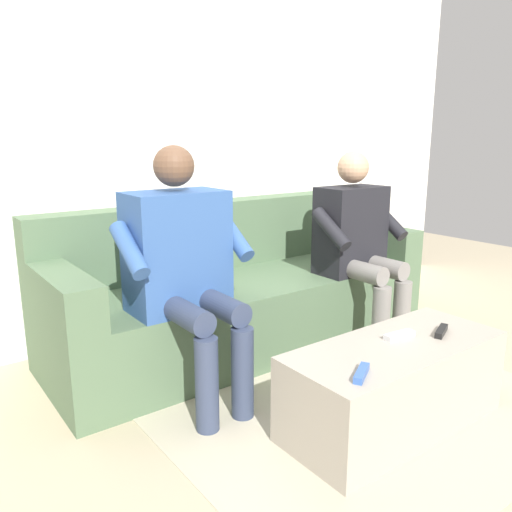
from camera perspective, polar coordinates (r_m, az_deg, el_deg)
ground_plane at (r=2.59m, az=7.95°, el=-14.54°), size 8.00×8.00×0.00m
back_wall at (r=3.31m, az=-7.24°, el=14.04°), size 4.96×0.06×2.51m
couch at (r=3.01m, az=-1.80°, el=-4.37°), size 2.26×0.79×0.83m
coffee_table at (r=2.28m, az=15.32°, el=-13.82°), size 1.00×0.42×0.37m
person_left_seated at (r=3.01m, az=11.41°, el=1.97°), size 0.56×0.50×1.13m
person_right_seated at (r=2.32m, az=-8.24°, el=-0.60°), size 0.60×0.58×1.17m
remote_black at (r=2.36m, az=20.22°, el=-7.97°), size 0.14×0.08×0.03m
remote_blue at (r=1.89m, az=11.84°, el=-12.84°), size 0.14×0.10×0.03m
remote_white at (r=2.26m, az=15.89°, el=-8.62°), size 0.15×0.06×0.02m
floor_rug at (r=2.44m, az=12.28°, el=-16.50°), size 1.77×1.40×0.01m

